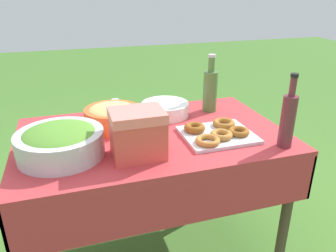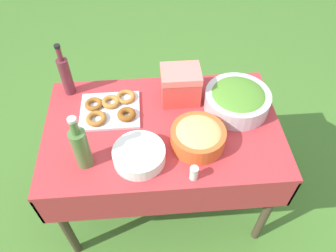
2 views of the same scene
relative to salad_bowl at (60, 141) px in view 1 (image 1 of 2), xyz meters
The scene contains 9 objects.
picnic_table 0.46m from the salad_bowl, 166.14° to the right, with size 1.26×0.78×0.76m.
salad_bowl is the anchor object (origin of this frame).
pasta_bowl 0.34m from the salad_bowl, 136.25° to the right, with size 0.27×0.27×0.12m.
donut_platter 0.70m from the salad_bowl, behind, with size 0.33×0.29×0.05m.
plate_stack 0.63m from the salad_bowl, 150.08° to the right, with size 0.26×0.26×0.07m.
olive_oil_bottle 0.86m from the salad_bowl, 158.89° to the right, with size 0.08×0.08×0.32m.
wine_bottle 0.96m from the salad_bowl, 167.86° to the left, with size 0.06×0.06×0.33m.
cooler_box 0.32m from the salad_bowl, 161.93° to the left, with size 0.21×0.17×0.20m.
salt_shaker 0.53m from the salad_bowl, 123.97° to the right, with size 0.04×0.04×0.08m.
Camera 1 is at (0.35, 1.39, 1.41)m, focal length 35.00 mm.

